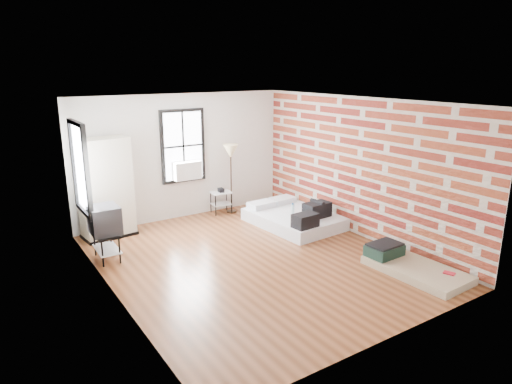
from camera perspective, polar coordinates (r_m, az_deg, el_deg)
ground at (r=8.30m, az=-0.06°, el=-8.45°), size 6.00×6.00×0.00m
room_shell at (r=8.18m, az=-0.09°, el=3.98°), size 5.02×6.02×2.80m
mattress_main at (r=10.02m, az=4.90°, el=-3.17°), size 1.60×2.09×0.64m
mattress_bare at (r=8.25m, az=18.53°, el=-8.62°), size 0.94×1.70×0.36m
wardrobe at (r=9.59m, az=-18.31°, el=0.41°), size 1.08×0.69×2.02m
side_table at (r=10.76m, az=-4.39°, el=-0.58°), size 0.50×0.42×0.61m
floor_lamp at (r=10.58m, az=-3.18°, el=4.68°), size 0.35×0.35×1.63m
tv_stand at (r=8.49m, az=-18.36°, el=-3.54°), size 0.52×0.72×1.00m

